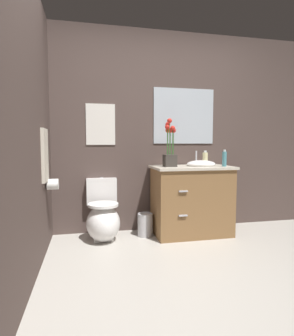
# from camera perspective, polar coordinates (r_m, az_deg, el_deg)

# --- Properties ---
(ground_plane) EXTENTS (8.53, 8.53, 0.00)m
(ground_plane) POSITION_cam_1_polar(r_m,az_deg,el_deg) (2.32, 12.29, -23.16)
(ground_plane) COLOR #B2ADA3
(wall_back) EXTENTS (3.98, 0.05, 2.50)m
(wall_back) POSITION_cam_1_polar(r_m,az_deg,el_deg) (3.64, 4.88, 7.35)
(wall_back) COLOR #4C3D38
(wall_back) RESTS_ON ground_plane
(wall_left) EXTENTS (0.05, 4.45, 2.50)m
(wall_left) POSITION_cam_1_polar(r_m,az_deg,el_deg) (2.38, -23.01, 8.40)
(wall_left) COLOR #4C3D38
(wall_left) RESTS_ON ground_plane
(toilet) EXTENTS (0.38, 0.59, 0.69)m
(toilet) POSITION_cam_1_polar(r_m,az_deg,el_deg) (3.29, -8.95, -10.10)
(toilet) COLOR white
(toilet) RESTS_ON ground_plane
(vanity_cabinet) EXTENTS (0.94, 0.56, 1.01)m
(vanity_cabinet) POSITION_cam_1_polar(r_m,az_deg,el_deg) (3.45, 9.05, -6.30)
(vanity_cabinet) COLOR brown
(vanity_cabinet) RESTS_ON ground_plane
(flower_vase) EXTENTS (0.14, 0.14, 0.56)m
(flower_vase) POSITION_cam_1_polar(r_m,az_deg,el_deg) (3.27, 4.67, 3.66)
(flower_vase) COLOR #38332D
(flower_vase) RESTS_ON vanity_cabinet
(soap_bottle) EXTENTS (0.07, 0.07, 0.18)m
(soap_bottle) POSITION_cam_1_polar(r_m,az_deg,el_deg) (3.59, 11.75, 1.91)
(soap_bottle) COLOR beige
(soap_bottle) RESTS_ON vanity_cabinet
(lotion_bottle) EXTENTS (0.05, 0.05, 0.20)m
(lotion_bottle) POSITION_cam_1_polar(r_m,az_deg,el_deg) (3.42, 15.49, 1.84)
(lotion_bottle) COLOR teal
(lotion_bottle) RESTS_ON vanity_cabinet
(trash_bin) EXTENTS (0.18, 0.18, 0.27)m
(trash_bin) POSITION_cam_1_polar(r_m,az_deg,el_deg) (3.40, -0.38, -11.42)
(trash_bin) COLOR #B7B7BC
(trash_bin) RESTS_ON ground_plane
(wall_poster) EXTENTS (0.35, 0.01, 0.49)m
(wall_poster) POSITION_cam_1_polar(r_m,az_deg,el_deg) (3.46, -9.44, 8.75)
(wall_poster) COLOR silver
(wall_mirror) EXTENTS (0.80, 0.01, 0.70)m
(wall_mirror) POSITION_cam_1_polar(r_m,az_deg,el_deg) (3.68, 7.53, 10.42)
(wall_mirror) COLOR #B2BCC6
(hanging_towel) EXTENTS (0.03, 0.28, 0.52)m
(hanging_towel) POSITION_cam_1_polar(r_m,az_deg,el_deg) (2.90, -20.09, 2.44)
(hanging_towel) COLOR beige
(toilet_paper_roll) EXTENTS (0.11, 0.11, 0.11)m
(toilet_paper_roll) POSITION_cam_1_polar(r_m,az_deg,el_deg) (3.03, -18.63, -3.15)
(toilet_paper_roll) COLOR white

